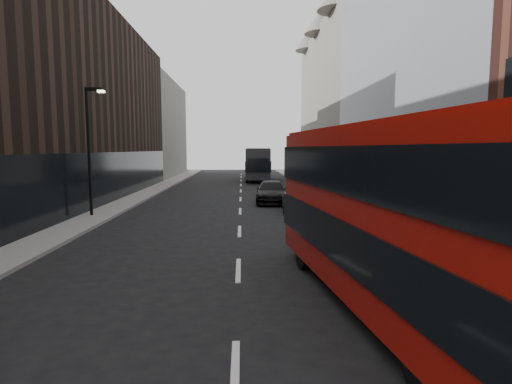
{
  "coord_description": "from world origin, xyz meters",
  "views": [
    {
      "loc": [
        0.13,
        -4.35,
        3.83
      ],
      "look_at": [
        0.56,
        7.96,
        2.5
      ],
      "focal_mm": 28.0,
      "sensor_mm": 36.0,
      "label": 1
    }
  ],
  "objects": [
    {
      "name": "building_victorian",
      "position": [
        11.38,
        44.0,
        9.66
      ],
      "size": [
        6.5,
        24.0,
        21.0
      ],
      "color": "slate",
      "rests_on": "ground"
    },
    {
      "name": "street_lamp",
      "position": [
        -8.22,
        18.0,
        4.18
      ],
      "size": [
        1.06,
        0.22,
        7.0
      ],
      "color": "black",
      "rests_on": "sidewalk_left"
    },
    {
      "name": "sidewalk_left",
      "position": [
        -8.0,
        25.0,
        0.07
      ],
      "size": [
        2.0,
        80.0,
        0.15
      ],
      "primitive_type": "cube",
      "color": "slate",
      "rests_on": "ground"
    },
    {
      "name": "building_left_far",
      "position": [
        -11.5,
        52.0,
        6.5
      ],
      "size": [
        5.0,
        20.0,
        13.0
      ],
      "primitive_type": "cube",
      "color": "slate",
      "rests_on": "ground"
    },
    {
      "name": "grey_bus",
      "position": [
        1.94,
        44.69,
        2.09
      ],
      "size": [
        3.0,
        12.16,
        3.91
      ],
      "rotation": [
        0.0,
        0.0,
        -0.01
      ],
      "color": "black",
      "rests_on": "ground"
    },
    {
      "name": "car_c",
      "position": [
        2.23,
        24.0,
        0.76
      ],
      "size": [
        2.48,
        5.39,
        1.53
      ],
      "primitive_type": "imported",
      "rotation": [
        0.0,
        0.0,
        -0.07
      ],
      "color": "black",
      "rests_on": "ground"
    },
    {
      "name": "car_b",
      "position": [
        3.5,
        19.29,
        0.63
      ],
      "size": [
        1.6,
        3.93,
        1.27
      ],
      "primitive_type": "imported",
      "rotation": [
        0.0,
        0.0,
        0.07
      ],
      "color": "gray",
      "rests_on": "ground"
    },
    {
      "name": "building_modern_block",
      "position": [
        11.47,
        21.0,
        9.9
      ],
      "size": [
        5.03,
        22.0,
        20.0
      ],
      "color": "#9EA3A8",
      "rests_on": "ground"
    },
    {
      "name": "red_bus",
      "position": [
        3.57,
        4.78,
        2.43
      ],
      "size": [
        3.83,
        11.03,
        4.38
      ],
      "rotation": [
        0.0,
        0.0,
        0.12
      ],
      "color": "#981009",
      "rests_on": "ground"
    },
    {
      "name": "building_left_mid",
      "position": [
        -11.5,
        30.0,
        7.0
      ],
      "size": [
        5.0,
        24.0,
        14.0
      ],
      "primitive_type": "cube",
      "color": "black",
      "rests_on": "ground"
    },
    {
      "name": "car_a",
      "position": [
        3.46,
        20.0,
        0.69
      ],
      "size": [
        2.02,
        4.2,
        1.38
      ],
      "primitive_type": "imported",
      "rotation": [
        0.0,
        0.0,
        -0.1
      ],
      "color": "black",
      "rests_on": "ground"
    },
    {
      "name": "sidewalk_right",
      "position": [
        7.5,
        25.0,
        0.07
      ],
      "size": [
        3.0,
        80.0,
        0.15
      ],
      "primitive_type": "cube",
      "color": "slate",
      "rests_on": "ground"
    }
  ]
}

